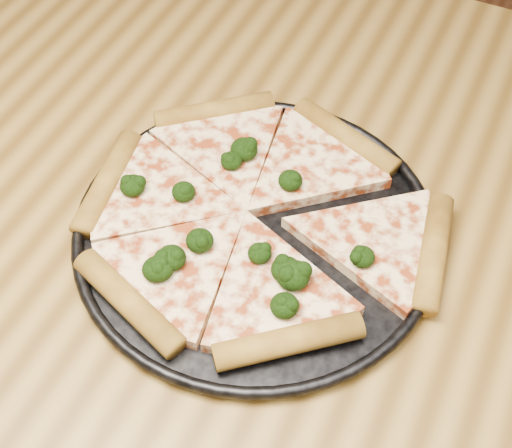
% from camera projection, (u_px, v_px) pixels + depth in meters
% --- Properties ---
extents(dining_table, '(1.20, 0.90, 0.75)m').
position_uv_depth(dining_table, '(215.00, 287.00, 0.73)').
color(dining_table, olive).
rests_on(dining_table, ground).
extents(pizza_pan, '(0.33, 0.33, 0.02)m').
position_uv_depth(pizza_pan, '(256.00, 230.00, 0.65)').
color(pizza_pan, black).
rests_on(pizza_pan, dining_table).
extents(pizza, '(0.34, 0.32, 0.02)m').
position_uv_depth(pizza, '(253.00, 213.00, 0.65)').
color(pizza, '#FFD99C').
rests_on(pizza, pizza_pan).
extents(broccoli_florets, '(0.24, 0.18, 0.02)m').
position_uv_depth(broccoli_florets, '(232.00, 234.00, 0.62)').
color(broccoli_florets, black).
rests_on(broccoli_florets, pizza).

